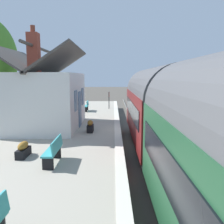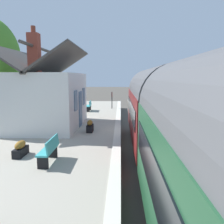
{
  "view_description": "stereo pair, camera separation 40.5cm",
  "coord_description": "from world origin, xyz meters",
  "px_view_note": "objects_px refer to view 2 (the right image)",
  "views": [
    {
      "loc": [
        -13.03,
        1.42,
        3.81
      ],
      "look_at": [
        0.11,
        1.5,
        1.86
      ],
      "focal_mm": 37.78,
      "sensor_mm": 36.0,
      "label": 1
    },
    {
      "loc": [
        -13.02,
        1.02,
        3.81
      ],
      "look_at": [
        0.11,
        1.5,
        1.86
      ],
      "focal_mm": 37.78,
      "sensor_mm": 36.0,
      "label": 2
    }
  ],
  "objects_px": {
    "station_building": "(45,98)",
    "planter_bench_left": "(90,126)",
    "bench_by_lamp": "(49,150)",
    "station_sign_board": "(112,96)",
    "train": "(177,125)",
    "bench_platform_end": "(89,106)",
    "planter_by_door": "(82,101)",
    "planter_bench_right": "(20,149)"
  },
  "relations": [
    {
      "from": "bench_platform_end",
      "to": "planter_by_door",
      "type": "bearing_deg",
      "value": 18.53
    },
    {
      "from": "planter_bench_left",
      "to": "station_sign_board",
      "type": "xyz_separation_m",
      "value": [
        9.78,
        -0.84,
        0.88
      ]
    },
    {
      "from": "train",
      "to": "planter_bench_left",
      "type": "height_order",
      "value": "train"
    },
    {
      "from": "planter_by_door",
      "to": "station_sign_board",
      "type": "relative_size",
      "value": 0.62
    },
    {
      "from": "planter_bench_left",
      "to": "station_building",
      "type": "bearing_deg",
      "value": 64.84
    },
    {
      "from": "bench_by_lamp",
      "to": "station_sign_board",
      "type": "relative_size",
      "value": 0.89
    },
    {
      "from": "bench_platform_end",
      "to": "planter_by_door",
      "type": "distance_m",
      "value": 3.63
    },
    {
      "from": "planter_by_door",
      "to": "train",
      "type": "bearing_deg",
      "value": -159.95
    },
    {
      "from": "bench_platform_end",
      "to": "planter_bench_right",
      "type": "relative_size",
      "value": 1.67
    },
    {
      "from": "planter_bench_left",
      "to": "planter_bench_right",
      "type": "xyz_separation_m",
      "value": [
        -4.06,
        2.11,
        -0.03
      ]
    },
    {
      "from": "bench_by_lamp",
      "to": "train",
      "type": "bearing_deg",
      "value": -88.52
    },
    {
      "from": "train",
      "to": "station_sign_board",
      "type": "relative_size",
      "value": 11.5
    },
    {
      "from": "station_building",
      "to": "planter_bench_left",
      "type": "distance_m",
      "value": 3.47
    },
    {
      "from": "train",
      "to": "planter_bench_right",
      "type": "bearing_deg",
      "value": 84.26
    },
    {
      "from": "bench_platform_end",
      "to": "planter_by_door",
      "type": "height_order",
      "value": "planter_by_door"
    },
    {
      "from": "train",
      "to": "station_sign_board",
      "type": "height_order",
      "value": "train"
    },
    {
      "from": "planter_bench_left",
      "to": "station_sign_board",
      "type": "distance_m",
      "value": 9.86
    },
    {
      "from": "train",
      "to": "bench_by_lamp",
      "type": "height_order",
      "value": "train"
    },
    {
      "from": "bench_platform_end",
      "to": "bench_by_lamp",
      "type": "relative_size",
      "value": 1.01
    },
    {
      "from": "planter_bench_right",
      "to": "planter_bench_left",
      "type": "bearing_deg",
      "value": -27.42
    },
    {
      "from": "bench_by_lamp",
      "to": "station_sign_board",
      "type": "distance_m",
      "value": 14.63
    },
    {
      "from": "train",
      "to": "bench_platform_end",
      "type": "distance_m",
      "value": 13.44
    },
    {
      "from": "station_building",
      "to": "planter_bench_left",
      "type": "height_order",
      "value": "station_building"
    },
    {
      "from": "station_building",
      "to": "train",
      "type": "bearing_deg",
      "value": -132.82
    },
    {
      "from": "station_sign_board",
      "to": "station_building",
      "type": "bearing_deg",
      "value": 156.22
    },
    {
      "from": "bench_by_lamp",
      "to": "planter_bench_right",
      "type": "distance_m",
      "value": 1.5
    },
    {
      "from": "train",
      "to": "station_sign_board",
      "type": "xyz_separation_m",
      "value": [
        14.41,
        2.74,
        -0.17
      ]
    },
    {
      "from": "bench_by_lamp",
      "to": "planter_by_door",
      "type": "relative_size",
      "value": 1.45
    },
    {
      "from": "train",
      "to": "station_building",
      "type": "distance_m",
      "value": 8.81
    },
    {
      "from": "train",
      "to": "station_building",
      "type": "relative_size",
      "value": 2.89
    },
    {
      "from": "train",
      "to": "station_sign_board",
      "type": "bearing_deg",
      "value": 10.75
    },
    {
      "from": "planter_bench_left",
      "to": "planter_by_door",
      "type": "distance_m",
      "value": 11.61
    },
    {
      "from": "station_building",
      "to": "planter_by_door",
      "type": "xyz_separation_m",
      "value": [
        10.03,
        -0.61,
        -1.19
      ]
    },
    {
      "from": "station_building",
      "to": "planter_by_door",
      "type": "distance_m",
      "value": 10.12
    },
    {
      "from": "station_building",
      "to": "station_sign_board",
      "type": "xyz_separation_m",
      "value": [
        8.43,
        -3.72,
        -0.52
      ]
    },
    {
      "from": "planter_bench_right",
      "to": "bench_by_lamp",
      "type": "bearing_deg",
      "value": -117.41
    },
    {
      "from": "bench_by_lamp",
      "to": "planter_bench_left",
      "type": "height_order",
      "value": "bench_by_lamp"
    },
    {
      "from": "planter_by_door",
      "to": "station_sign_board",
      "type": "bearing_deg",
      "value": -117.23
    },
    {
      "from": "planter_by_door",
      "to": "planter_bench_right",
      "type": "bearing_deg",
      "value": -179.4
    },
    {
      "from": "train",
      "to": "bench_platform_end",
      "type": "xyz_separation_m",
      "value": [
        12.57,
        4.69,
        -0.88
      ]
    },
    {
      "from": "station_building",
      "to": "planter_bench_left",
      "type": "xyz_separation_m",
      "value": [
        -1.35,
        -2.88,
        -1.4
      ]
    },
    {
      "from": "planter_by_door",
      "to": "bench_platform_end",
      "type": "bearing_deg",
      "value": -161.47
    }
  ]
}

